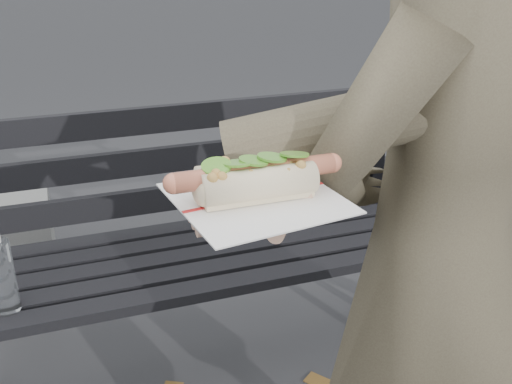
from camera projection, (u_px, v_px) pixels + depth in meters
park_bench at (194, 228)px, 1.80m from camera, size 1.50×0.44×0.88m
person at (437, 269)px, 1.04m from camera, size 0.68×0.54×1.62m
held_hotdog at (364, 133)px, 0.83m from camera, size 0.62×0.32×0.20m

